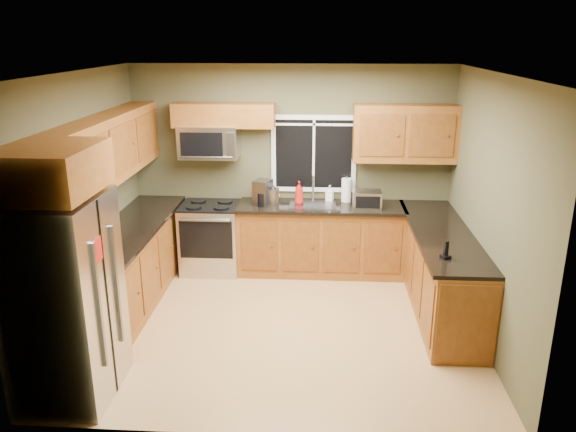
# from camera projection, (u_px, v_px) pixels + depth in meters

# --- Properties ---
(floor) EXTENTS (4.20, 4.20, 0.00)m
(floor) POSITION_uv_depth(u_px,v_px,m) (282.00, 325.00, 6.18)
(floor) COLOR tan
(floor) RESTS_ON ground
(ceiling) EXTENTS (4.20, 4.20, 0.00)m
(ceiling) POSITION_uv_depth(u_px,v_px,m) (280.00, 73.00, 5.35)
(ceiling) COLOR white
(ceiling) RESTS_ON back_wall
(back_wall) EXTENTS (4.20, 0.00, 4.20)m
(back_wall) POSITION_uv_depth(u_px,v_px,m) (291.00, 168.00, 7.47)
(back_wall) COLOR #4E4B2F
(back_wall) RESTS_ON ground
(front_wall) EXTENTS (4.20, 0.00, 4.20)m
(front_wall) POSITION_uv_depth(u_px,v_px,m) (263.00, 281.00, 4.05)
(front_wall) COLOR #4E4B2F
(front_wall) RESTS_ON ground
(left_wall) EXTENTS (0.00, 3.60, 3.60)m
(left_wall) POSITION_uv_depth(u_px,v_px,m) (82.00, 204.00, 5.89)
(left_wall) COLOR #4E4B2F
(left_wall) RESTS_ON ground
(right_wall) EXTENTS (0.00, 3.60, 3.60)m
(right_wall) POSITION_uv_depth(u_px,v_px,m) (489.00, 212.00, 5.64)
(right_wall) COLOR #4E4B2F
(right_wall) RESTS_ON ground
(window) EXTENTS (1.12, 0.03, 1.02)m
(window) POSITION_uv_depth(u_px,v_px,m) (314.00, 154.00, 7.37)
(window) COLOR white
(window) RESTS_ON back_wall
(base_cabinets_left) EXTENTS (0.60, 2.65, 0.90)m
(base_cabinets_left) POSITION_uv_depth(u_px,v_px,m) (132.00, 266.00, 6.60)
(base_cabinets_left) COLOR brown
(base_cabinets_left) RESTS_ON ground
(countertop_left) EXTENTS (0.65, 2.65, 0.04)m
(countertop_left) POSITION_uv_depth(u_px,v_px,m) (131.00, 229.00, 6.45)
(countertop_left) COLOR black
(countertop_left) RESTS_ON base_cabinets_left
(base_cabinets_back) EXTENTS (2.17, 0.60, 0.90)m
(base_cabinets_back) POSITION_uv_depth(u_px,v_px,m) (321.00, 240.00, 7.44)
(base_cabinets_back) COLOR brown
(base_cabinets_back) RESTS_ON ground
(countertop_back) EXTENTS (2.17, 0.65, 0.04)m
(countertop_back) POSITION_uv_depth(u_px,v_px,m) (321.00, 207.00, 7.27)
(countertop_back) COLOR black
(countertop_back) RESTS_ON base_cabinets_back
(base_cabinets_peninsula) EXTENTS (0.60, 2.52, 0.90)m
(base_cabinets_peninsula) POSITION_uv_depth(u_px,v_px,m) (441.00, 272.00, 6.45)
(base_cabinets_peninsula) COLOR brown
(base_cabinets_peninsula) RESTS_ON ground
(countertop_peninsula) EXTENTS (0.65, 2.50, 0.04)m
(countertop_peninsula) POSITION_uv_depth(u_px,v_px,m) (442.00, 233.00, 6.31)
(countertop_peninsula) COLOR black
(countertop_peninsula) RESTS_ON base_cabinets_peninsula
(upper_cabinets_left) EXTENTS (0.33, 2.65, 0.72)m
(upper_cabinets_left) POSITION_uv_depth(u_px,v_px,m) (109.00, 148.00, 6.17)
(upper_cabinets_left) COLOR brown
(upper_cabinets_left) RESTS_ON left_wall
(upper_cabinets_back_left) EXTENTS (1.30, 0.33, 0.30)m
(upper_cabinets_back_left) POSITION_uv_depth(u_px,v_px,m) (224.00, 115.00, 7.14)
(upper_cabinets_back_left) COLOR brown
(upper_cabinets_back_left) RESTS_ON back_wall
(upper_cabinets_back_right) EXTENTS (1.30, 0.33, 0.72)m
(upper_cabinets_back_right) POSITION_uv_depth(u_px,v_px,m) (405.00, 133.00, 7.07)
(upper_cabinets_back_right) COLOR brown
(upper_cabinets_back_right) RESTS_ON back_wall
(upper_cabinet_over_fridge) EXTENTS (0.72, 0.90, 0.38)m
(upper_cabinet_over_fridge) POSITION_uv_depth(u_px,v_px,m) (49.00, 170.00, 4.42)
(upper_cabinet_over_fridge) COLOR brown
(upper_cabinet_over_fridge) RESTS_ON left_wall
(refrigerator) EXTENTS (0.74, 0.90, 1.80)m
(refrigerator) POSITION_uv_depth(u_px,v_px,m) (66.00, 299.00, 4.77)
(refrigerator) COLOR #B7B7BC
(refrigerator) RESTS_ON ground
(range) EXTENTS (0.76, 0.69, 0.94)m
(range) POSITION_uv_depth(u_px,v_px,m) (211.00, 237.00, 7.49)
(range) COLOR #B7B7BC
(range) RESTS_ON ground
(microwave) EXTENTS (0.76, 0.41, 0.42)m
(microwave) POSITION_uv_depth(u_px,v_px,m) (209.00, 142.00, 7.23)
(microwave) COLOR #B7B7BC
(microwave) RESTS_ON back_wall
(sink) EXTENTS (0.60, 0.42, 0.36)m
(sink) POSITION_uv_depth(u_px,v_px,m) (313.00, 204.00, 7.28)
(sink) COLOR slate
(sink) RESTS_ON countertop_back
(toaster_oven) EXTENTS (0.36, 0.28, 0.22)m
(toaster_oven) POSITION_uv_depth(u_px,v_px,m) (367.00, 199.00, 7.12)
(toaster_oven) COLOR #B7B7BC
(toaster_oven) RESTS_ON countertop_back
(coffee_maker) EXTENTS (0.26, 0.31, 0.32)m
(coffee_maker) POSITION_uv_depth(u_px,v_px,m) (263.00, 193.00, 7.25)
(coffee_maker) COLOR slate
(coffee_maker) RESTS_ON countertop_back
(kettle) EXTENTS (0.15, 0.15, 0.27)m
(kettle) POSITION_uv_depth(u_px,v_px,m) (273.00, 196.00, 7.23)
(kettle) COLOR #B7B7BC
(kettle) RESTS_ON countertop_back
(paper_towel_roll) EXTENTS (0.18, 0.18, 0.34)m
(paper_towel_roll) POSITION_uv_depth(u_px,v_px,m) (346.00, 190.00, 7.39)
(paper_towel_roll) COLOR white
(paper_towel_roll) RESTS_ON countertop_back
(soap_bottle_a) EXTENTS (0.13, 0.14, 0.30)m
(soap_bottle_a) POSITION_uv_depth(u_px,v_px,m) (299.00, 193.00, 7.29)
(soap_bottle_a) COLOR red
(soap_bottle_a) RESTS_ON countertop_back
(soap_bottle_b) EXTENTS (0.12, 0.12, 0.21)m
(soap_bottle_b) POSITION_uv_depth(u_px,v_px,m) (330.00, 193.00, 7.44)
(soap_bottle_b) COLOR white
(soap_bottle_b) RESTS_ON countertop_back
(soap_bottle_c) EXTENTS (0.14, 0.14, 0.16)m
(soap_bottle_c) POSITION_uv_depth(u_px,v_px,m) (275.00, 194.00, 7.49)
(soap_bottle_c) COLOR white
(soap_bottle_c) RESTS_ON countertop_back
(cordless_phone) EXTENTS (0.11, 0.11, 0.18)m
(cordless_phone) POSITION_uv_depth(u_px,v_px,m) (446.00, 253.00, 5.52)
(cordless_phone) COLOR black
(cordless_phone) RESTS_ON countertop_peninsula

